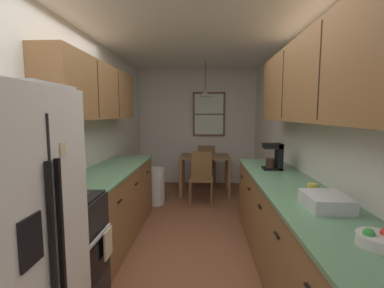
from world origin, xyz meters
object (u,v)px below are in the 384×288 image
Objects in this scene: dining_table at (205,162)px; trash_bin at (155,186)px; dining_chair_near at (201,175)px; coffee_maker at (275,156)px; stove_range at (57,255)px; dining_chair_far at (207,163)px; mug_by_coffeemaker at (312,190)px; microwave_over_range at (34,104)px; dish_rack at (326,201)px; storage_canister at (78,179)px; fruit_bowl at (378,239)px.

trash_bin is (-0.88, -0.67, -0.32)m from dining_table.
coffee_maker is at bearing -57.01° from dining_chair_near.
dining_chair_near is at bearing 67.82° from stove_range.
dining_chair_far is 7.84× the size of mug_by_coffeemaker.
coffee_maker is at bearing 31.85° from microwave_over_range.
mug_by_coffeemaker reaches higher than dish_rack.
dining_chair_near is at bearing -96.22° from dining_table.
storage_canister is 2.21m from coffee_maker.
microwave_over_range reaches higher than trash_bin.
dish_rack is (0.86, -3.34, 0.32)m from dining_table.
microwave_over_range is 0.94× the size of trash_bin.
stove_range is 0.66m from storage_canister.
microwave_over_range is 2.97m from trash_bin.
dining_chair_near is 2.82× the size of coffee_maker.
trash_bin is 4.00× the size of storage_canister.
trash_bin is at bearing 82.26° from storage_canister.
dining_chair_near is 2.68m from mug_by_coffeemaker.
coffee_maker reaches higher than fruit_bowl.
dining_chair_near is 3.49m from fruit_bowl.
trash_bin is (0.29, 2.63, -0.16)m from stove_range.
microwave_over_range is at bearing 178.64° from dish_rack.
dining_chair_far is at bearing 107.51° from coffee_maker.
dish_rack is at bearing -89.41° from coffee_maker.
dining_chair_far is at bearing 86.04° from dining_table.
coffee_maker reaches higher than dining_table.
microwave_over_range reaches higher than dining_chair_near.
mug_by_coffeemaker is at bearing -69.20° from dining_chair_near.
dining_chair_near is at bearing 110.80° from mug_by_coffeemaker.
trash_bin is 3.08× the size of fruit_bowl.
storage_canister is 1.38× the size of mug_by_coffeemaker.
dining_chair_far is at bearing 84.91° from dining_chair_near.
storage_canister reaches higher than dining_chair_far.
dish_rack is at bearing -93.54° from mug_by_coffeemaker.
dining_chair_far is 3.75m from mug_by_coffeemaker.
dining_chair_far is at bearing 103.00° from mug_by_coffeemaker.
storage_canister is (-1.18, -2.87, 0.35)m from dining_table.
storage_canister is at bearing -109.42° from dining_chair_far.
stove_range reaches higher than trash_bin.
storage_canister reaches higher than trash_bin.
microwave_over_range is 5.18× the size of mug_by_coffeemaker.
coffee_maker is at bearing 91.74° from mug_by_coffeemaker.
dining_chair_far is 2.65× the size of dish_rack.
mug_by_coffeemaker is 0.30m from dish_rack.
trash_bin is at bearing -126.39° from dining_chair_far.
stove_range reaches higher than storage_canister.
dining_chair_near is at bearing 105.72° from fruit_bowl.
microwave_over_range is 2.28m from mug_by_coffeemaker.
microwave_over_range is at bearing -173.50° from mug_by_coffeemaker.
dish_rack is at bearing 91.74° from fruit_bowl.
fruit_bowl is at bearing -26.68° from storage_canister.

